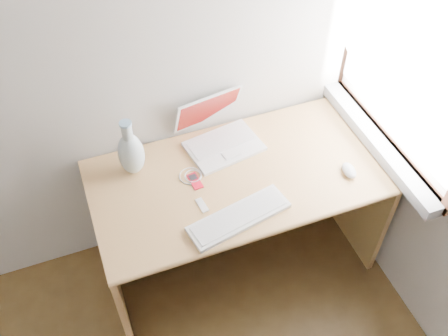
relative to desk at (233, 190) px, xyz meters
name	(u,v)px	position (x,y,z in m)	size (l,w,h in m)	color
window	(408,57)	(0.72, -0.16, 0.75)	(0.11, 0.99, 1.10)	white
desk	(233,190)	(0.00, 0.00, 0.00)	(1.41, 0.71, 0.75)	tan
laptop	(221,133)	(-0.01, 0.15, 0.27)	(0.39, 0.35, 0.24)	white
external_keyboard	(239,217)	(-0.10, -0.33, 0.23)	(0.49, 0.23, 0.02)	white
mouse	(349,170)	(0.49, -0.26, 0.23)	(0.06, 0.10, 0.04)	white
ipod	(195,181)	(-0.21, -0.06, 0.22)	(0.05, 0.10, 0.01)	red
cable_coil	(190,176)	(-0.22, -0.02, 0.22)	(0.11, 0.11, 0.01)	white
remote	(202,205)	(-0.23, -0.20, 0.22)	(0.03, 0.08, 0.01)	white
vase	(131,153)	(-0.46, 0.11, 0.34)	(0.12, 0.12, 0.31)	silver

